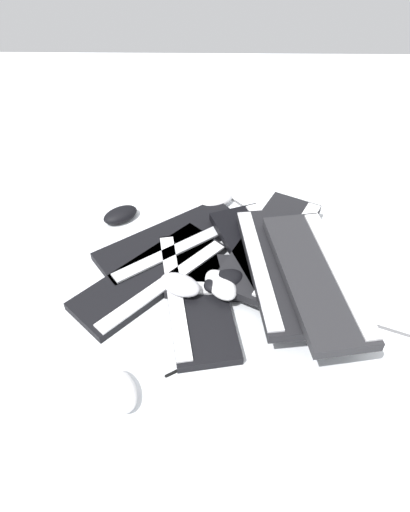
{
  "coord_description": "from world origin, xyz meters",
  "views": [
    {
      "loc": [
        -0.08,
        0.89,
        0.89
      ],
      "look_at": [
        -0.07,
        0.02,
        0.06
      ],
      "focal_mm": 32.0,
      "sensor_mm": 36.0,
      "label": 1
    }
  ],
  "objects_px": {
    "keyboard_3": "(274,257)",
    "keyboard_6": "(278,267)",
    "keyboard_0": "(151,277)",
    "mouse_3": "(180,285)",
    "keyboard_1": "(195,293)",
    "keyboard_5": "(265,259)",
    "keyboard_2": "(250,279)",
    "keyboard_8": "(316,275)",
    "mouse_4": "(120,390)",
    "mouse_2": "(120,215)",
    "mouse_0": "(224,281)",
    "keyboard_4": "(172,241)",
    "mouse_5": "(221,285)",
    "keyboard_7": "(271,244)",
    "mouse_1": "(216,200)"
  },
  "relations": [
    {
      "from": "keyboard_0",
      "to": "mouse_3",
      "type": "relative_size",
      "value": 3.84
    },
    {
      "from": "keyboard_8",
      "to": "mouse_4",
      "type": "bearing_deg",
      "value": 30.78
    },
    {
      "from": "keyboard_0",
      "to": "keyboard_3",
      "type": "relative_size",
      "value": 0.93
    },
    {
      "from": "keyboard_0",
      "to": "mouse_2",
      "type": "height_order",
      "value": "mouse_2"
    },
    {
      "from": "mouse_2",
      "to": "keyboard_3",
      "type": "bearing_deg",
      "value": 122.31
    },
    {
      "from": "keyboard_0",
      "to": "keyboard_7",
      "type": "bearing_deg",
      "value": -162.54
    },
    {
      "from": "keyboard_2",
      "to": "keyboard_5",
      "type": "height_order",
      "value": "keyboard_5"
    },
    {
      "from": "mouse_4",
      "to": "mouse_2",
      "type": "bearing_deg",
      "value": 162.08
    },
    {
      "from": "keyboard_3",
      "to": "mouse_3",
      "type": "distance_m",
      "value": 0.29
    },
    {
      "from": "keyboard_1",
      "to": "keyboard_8",
      "type": "distance_m",
      "value": 0.31
    },
    {
      "from": "keyboard_0",
      "to": "keyboard_5",
      "type": "bearing_deg",
      "value": -171.86
    },
    {
      "from": "keyboard_8",
      "to": "keyboard_2",
      "type": "bearing_deg",
      "value": -25.6
    },
    {
      "from": "mouse_5",
      "to": "keyboard_0",
      "type": "bearing_deg",
      "value": -138.42
    },
    {
      "from": "keyboard_6",
      "to": "mouse_0",
      "type": "bearing_deg",
      "value": 11.77
    },
    {
      "from": "keyboard_3",
      "to": "keyboard_4",
      "type": "relative_size",
      "value": 1.02
    },
    {
      "from": "keyboard_1",
      "to": "keyboard_5",
      "type": "relative_size",
      "value": 0.99
    },
    {
      "from": "keyboard_3",
      "to": "keyboard_7",
      "type": "height_order",
      "value": "keyboard_7"
    },
    {
      "from": "keyboard_0",
      "to": "mouse_2",
      "type": "bearing_deg",
      "value": -64.78
    },
    {
      "from": "keyboard_7",
      "to": "mouse_4",
      "type": "distance_m",
      "value": 0.57
    },
    {
      "from": "keyboard_7",
      "to": "mouse_2",
      "type": "height_order",
      "value": "keyboard_7"
    },
    {
      "from": "keyboard_5",
      "to": "mouse_4",
      "type": "relative_size",
      "value": 4.22
    },
    {
      "from": "keyboard_5",
      "to": "keyboard_7",
      "type": "xyz_separation_m",
      "value": [
        -0.02,
        -0.06,
        0.0
      ]
    },
    {
      "from": "keyboard_6",
      "to": "mouse_3",
      "type": "bearing_deg",
      "value": 9.79
    },
    {
      "from": "keyboard_0",
      "to": "keyboard_8",
      "type": "bearing_deg",
      "value": 169.6
    },
    {
      "from": "keyboard_3",
      "to": "keyboard_6",
      "type": "relative_size",
      "value": 1.0
    },
    {
      "from": "keyboard_6",
      "to": "mouse_4",
      "type": "relative_size",
      "value": 4.14
    },
    {
      "from": "keyboard_6",
      "to": "mouse_1",
      "type": "bearing_deg",
      "value": -66.08
    },
    {
      "from": "keyboard_3",
      "to": "keyboard_5",
      "type": "bearing_deg",
      "value": 50.84
    },
    {
      "from": "keyboard_6",
      "to": "keyboard_0",
      "type": "bearing_deg",
      "value": -3.12
    },
    {
      "from": "mouse_3",
      "to": "keyboard_6",
      "type": "bearing_deg",
      "value": 37.35
    },
    {
      "from": "keyboard_4",
      "to": "mouse_4",
      "type": "distance_m",
      "value": 0.49
    },
    {
      "from": "mouse_0",
      "to": "mouse_4",
      "type": "distance_m",
      "value": 0.37
    },
    {
      "from": "keyboard_7",
      "to": "keyboard_0",
      "type": "bearing_deg",
      "value": 17.46
    },
    {
      "from": "mouse_4",
      "to": "keyboard_8",
      "type": "bearing_deg",
      "value": 94.36
    },
    {
      "from": "mouse_3",
      "to": "keyboard_2",
      "type": "bearing_deg",
      "value": 44.98
    },
    {
      "from": "mouse_3",
      "to": "mouse_5",
      "type": "relative_size",
      "value": 1.0
    },
    {
      "from": "keyboard_0",
      "to": "keyboard_2",
      "type": "xyz_separation_m",
      "value": [
        -0.26,
        0.0,
        0.0
      ]
    },
    {
      "from": "keyboard_3",
      "to": "mouse_1",
      "type": "relative_size",
      "value": 4.12
    },
    {
      "from": "mouse_5",
      "to": "mouse_1",
      "type": "bearing_deg",
      "value": 151.15
    },
    {
      "from": "keyboard_3",
      "to": "mouse_2",
      "type": "height_order",
      "value": "mouse_2"
    },
    {
      "from": "mouse_2",
      "to": "keyboard_7",
      "type": "bearing_deg",
      "value": 124.12
    },
    {
      "from": "keyboard_5",
      "to": "mouse_0",
      "type": "distance_m",
      "value": 0.14
    },
    {
      "from": "keyboard_7",
      "to": "mouse_0",
      "type": "xyz_separation_m",
      "value": [
        0.13,
        0.15,
        0.01
      ]
    },
    {
      "from": "keyboard_8",
      "to": "mouse_5",
      "type": "xyz_separation_m",
      "value": [
        0.23,
        -0.02,
        -0.05
      ]
    },
    {
      "from": "keyboard_2",
      "to": "keyboard_4",
      "type": "relative_size",
      "value": 1.01
    },
    {
      "from": "mouse_2",
      "to": "mouse_4",
      "type": "distance_m",
      "value": 0.6
    },
    {
      "from": "keyboard_8",
      "to": "keyboard_3",
      "type": "bearing_deg",
      "value": -64.18
    },
    {
      "from": "keyboard_0",
      "to": "keyboard_5",
      "type": "xyz_separation_m",
      "value": [
        -0.3,
        -0.04,
        0.03
      ]
    },
    {
      "from": "mouse_0",
      "to": "mouse_1",
      "type": "relative_size",
      "value": 1.0
    },
    {
      "from": "keyboard_3",
      "to": "mouse_3",
      "type": "relative_size",
      "value": 4.12
    }
  ]
}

